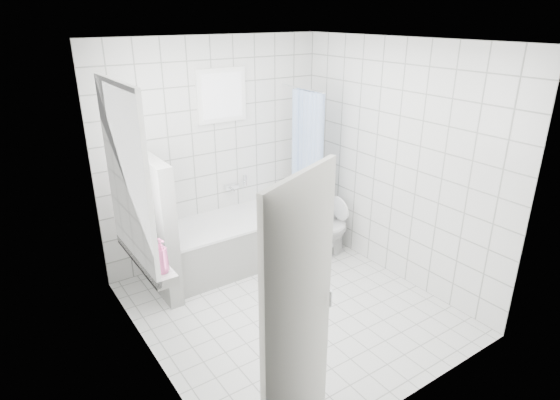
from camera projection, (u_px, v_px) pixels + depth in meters
ground at (289, 308)px, 4.79m from camera, size 3.00×3.00×0.00m
ceiling at (292, 41)px, 3.82m from camera, size 3.00×3.00×0.00m
wall_back at (216, 152)px, 5.46m from camera, size 2.80×0.02×2.60m
wall_front at (419, 254)px, 3.16m from camera, size 2.80×0.02×2.60m
wall_left at (142, 226)px, 3.57m from camera, size 0.02×3.00×2.60m
wall_right at (396, 164)px, 5.04m from camera, size 0.02×3.00×2.60m
window_left at (130, 177)px, 3.72m from camera, size 0.01×0.90×1.40m
window_back at (222, 96)px, 5.23m from camera, size 0.50×0.01×0.50m
window_sill at (146, 257)px, 4.02m from camera, size 0.18×1.02×0.08m
door at (298, 323)px, 2.95m from camera, size 0.75×0.35×2.00m
bathtub at (240, 240)px, 5.58m from camera, size 1.88×0.77×0.58m
partition_wall at (156, 227)px, 4.85m from camera, size 0.15×0.85×1.50m
tiled_ledge at (298, 214)px, 6.34m from camera, size 0.40×0.24×0.55m
toilet at (327, 232)px, 5.71m from camera, size 0.71×0.51×0.65m
curtain_rod at (302, 89)px, 5.39m from camera, size 0.02×0.80×0.02m
shower_curtain at (307, 166)px, 5.62m from camera, size 0.14×0.48×1.78m
tub_faucet at (232, 186)px, 5.68m from camera, size 0.18×0.06×0.06m
sill_bottles at (149, 245)px, 3.89m from camera, size 0.19×0.78×0.29m
ledge_bottles at (301, 188)px, 6.15m from camera, size 0.18×0.16×0.24m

